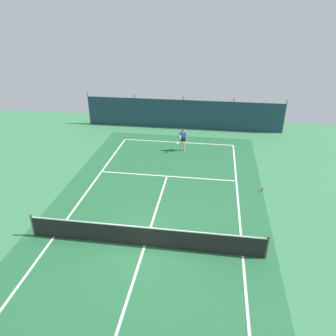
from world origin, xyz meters
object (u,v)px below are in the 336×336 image
Objects in this scene: tennis_player at (183,138)px; water_bottle at (263,189)px; tennis_net at (144,236)px; tennis_ball_midcourt at (202,179)px; tennis_ball_near_player at (212,166)px.

tennis_player reaches higher than water_bottle.
tennis_player is (0.52, 10.43, 0.45)m from tennis_net.
tennis_net is 153.33× the size of tennis_ball_midcourt.
tennis_ball_near_player is 3.85m from water_bottle.
tennis_player is 4.53m from tennis_ball_midcourt.
water_bottle is at bearing -42.89° from tennis_ball_near_player.
tennis_ball_near_player is 1.00× the size of tennis_ball_midcourt.
tennis_ball_near_player is at bearing 118.43° from tennis_player.
tennis_ball_midcourt is (1.61, -4.13, -0.93)m from tennis_player.
tennis_net is at bearing -108.70° from tennis_ball_midcourt.
tennis_net is at bearing -135.14° from water_bottle.
tennis_ball_midcourt is (-0.54, -1.79, 0.00)m from tennis_ball_near_player.
tennis_player is 24.85× the size of tennis_ball_near_player.
tennis_net is 42.17× the size of water_bottle.
tennis_ball_midcourt is at bearing -106.83° from tennis_ball_near_player.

